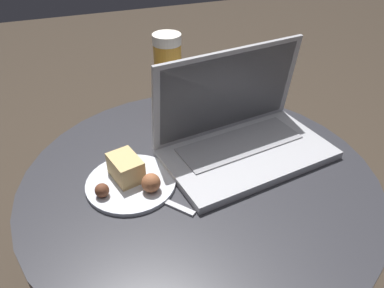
% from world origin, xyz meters
% --- Properties ---
extents(table, '(0.75, 0.75, 0.48)m').
position_xyz_m(table, '(0.00, 0.00, 0.36)').
color(table, black).
rests_on(table, ground_plane).
extents(laptop, '(0.40, 0.27, 0.23)m').
position_xyz_m(laptop, '(0.12, 0.06, 0.53)').
color(laptop, '#B2B2B7').
rests_on(laptop, table).
extents(beer_glass, '(0.07, 0.07, 0.23)m').
position_xyz_m(beer_glass, '(0.01, 0.23, 0.60)').
color(beer_glass, gold).
rests_on(beer_glass, table).
extents(snack_plate, '(0.19, 0.19, 0.06)m').
position_xyz_m(snack_plate, '(-0.14, 0.02, 0.50)').
color(snack_plate, silver).
rests_on(snack_plate, table).
extents(fork, '(0.13, 0.16, 0.01)m').
position_xyz_m(fork, '(-0.12, -0.02, 0.48)').
color(fork, silver).
rests_on(fork, table).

